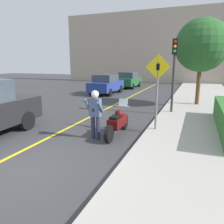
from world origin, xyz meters
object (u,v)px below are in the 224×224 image
(person_biker, at_px, (95,110))
(traffic_light, at_px, (174,62))
(motorcycle, at_px, (118,122))
(parked_car_green, at_px, (128,80))
(parked_car_blue, at_px, (106,84))
(crossing_sign, at_px, (157,85))
(street_tree, at_px, (202,45))

(person_biker, xyz_separation_m, traffic_light, (2.09, 4.80, 1.63))
(motorcycle, relative_size, parked_car_green, 0.54)
(parked_car_blue, bearing_deg, crossing_sign, -57.33)
(street_tree, bearing_deg, motorcycle, -111.53)
(person_biker, relative_size, traffic_light, 0.48)
(motorcycle, distance_m, parked_car_green, 15.95)
(street_tree, bearing_deg, person_biker, -113.66)
(person_biker, distance_m, crossing_sign, 2.49)
(motorcycle, distance_m, crossing_sign, 2.01)
(street_tree, relative_size, parked_car_blue, 1.20)
(traffic_light, relative_size, parked_car_blue, 0.87)
(street_tree, bearing_deg, traffic_light, -113.85)
(person_biker, xyz_separation_m, street_tree, (3.31, 7.57, 2.58))
(motorcycle, relative_size, person_biker, 1.31)
(traffic_light, bearing_deg, parked_car_green, 117.28)
(motorcycle, xyz_separation_m, traffic_light, (1.50, 4.13, 2.20))
(person_biker, bearing_deg, parked_car_green, 102.99)
(traffic_light, relative_size, parked_car_green, 0.87)
(person_biker, relative_size, street_tree, 0.35)
(traffic_light, xyz_separation_m, parked_car_green, (-5.79, 11.23, -1.84))
(motorcycle, relative_size, parked_car_blue, 0.54)
(motorcycle, relative_size, street_tree, 0.45)
(parked_car_green, bearing_deg, person_biker, -77.01)
(person_biker, height_order, street_tree, street_tree)
(traffic_light, bearing_deg, crossing_sign, -93.84)
(crossing_sign, bearing_deg, street_tree, 76.68)
(crossing_sign, relative_size, street_tree, 0.56)
(traffic_light, bearing_deg, motorcycle, -109.94)
(traffic_light, distance_m, parked_car_blue, 8.76)
(motorcycle, bearing_deg, parked_car_green, 105.61)
(person_biker, bearing_deg, crossing_sign, 37.94)
(motorcycle, relative_size, traffic_light, 0.62)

